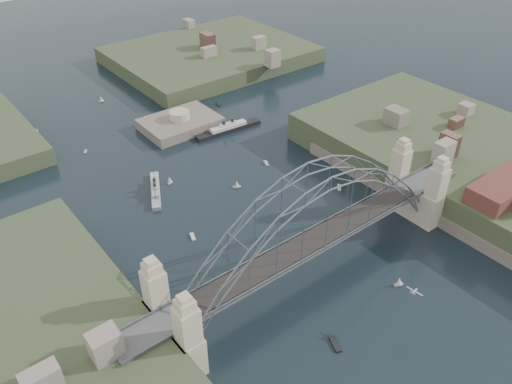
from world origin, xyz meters
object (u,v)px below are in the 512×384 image
object	(u,v)px
fort_island	(181,129)
ocean_liner	(228,129)
wharf_shed	(506,186)
bridge	(315,225)
naval_cruiser_near	(155,190)
naval_cruiser_far	(25,142)

from	to	relation	value
fort_island	ocean_liner	distance (m)	14.77
wharf_shed	ocean_liner	bearing A→B (deg)	106.71
bridge	naval_cruiser_near	xyz separation A→B (m)	(-10.73, 44.54, -11.59)
naval_cruiser_far	ocean_liner	bearing A→B (deg)	-30.34
bridge	ocean_liner	size ratio (longest dim) A/B	3.92
bridge	naval_cruiser_near	world-z (taller)	bridge
bridge	naval_cruiser_near	distance (m)	47.25
naval_cruiser_near	naval_cruiser_far	size ratio (longest dim) A/B	1.22
fort_island	wharf_shed	bearing A→B (deg)	-69.15
wharf_shed	naval_cruiser_far	distance (m)	125.88
fort_island	naval_cruiser_far	bearing A→B (deg)	155.14
wharf_shed	naval_cruiser_far	world-z (taller)	wharf_shed
naval_cruiser_near	fort_island	bearing A→B (deg)	48.25
fort_island	naval_cruiser_far	xyz separation A→B (m)	(-40.26, 18.65, 1.10)
bridge	naval_cruiser_far	xyz separation A→B (m)	(-28.26, 88.65, -11.57)
wharf_shed	naval_cruiser_near	world-z (taller)	wharf_shed
ocean_liner	naval_cruiser_far	bearing A→B (deg)	149.66
naval_cruiser_near	ocean_liner	world-z (taller)	ocean_liner
bridge	fort_island	xyz separation A→B (m)	(12.00, 70.00, -12.66)
fort_island	naval_cruiser_near	xyz separation A→B (m)	(-22.73, -25.46, 1.07)
fort_island	ocean_liner	world-z (taller)	fort_island
wharf_shed	naval_cruiser_far	size ratio (longest dim) A/B	1.63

